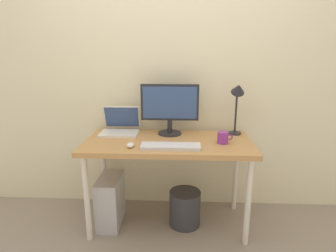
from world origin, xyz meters
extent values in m
plane|color=gray|center=(0.00, 0.00, 0.00)|extent=(6.00, 6.00, 0.00)
cube|color=beige|center=(0.00, 0.37, 1.30)|extent=(4.40, 0.04, 2.60)
cube|color=#B7844C|center=(0.00, 0.00, 0.72)|extent=(1.33, 0.63, 0.04)
cylinder|color=silver|center=(-0.60, -0.25, 0.35)|extent=(0.04, 0.04, 0.70)
cylinder|color=silver|center=(0.60, -0.25, 0.35)|extent=(0.04, 0.04, 0.70)
cylinder|color=silver|center=(-0.60, 0.25, 0.35)|extent=(0.04, 0.04, 0.70)
cylinder|color=silver|center=(0.60, 0.25, 0.35)|extent=(0.04, 0.04, 0.70)
cylinder|color=#232328|center=(0.01, 0.18, 0.74)|extent=(0.20, 0.20, 0.01)
cylinder|color=#232328|center=(0.01, 0.18, 0.81)|extent=(0.04, 0.04, 0.11)
cube|color=#232328|center=(0.01, 0.18, 1.01)|extent=(0.48, 0.03, 0.30)
cube|color=#334C7F|center=(0.01, 0.17, 1.01)|extent=(0.45, 0.01, 0.27)
cube|color=silver|center=(-0.42, 0.14, 0.75)|extent=(0.32, 0.22, 0.02)
cube|color=silver|center=(-0.42, 0.28, 0.86)|extent=(0.32, 0.07, 0.21)
cube|color=#334C7F|center=(-0.42, 0.27, 0.86)|extent=(0.30, 0.05, 0.18)
cylinder|color=#232328|center=(0.56, 0.21, 0.74)|extent=(0.11, 0.11, 0.01)
cylinder|color=#232328|center=(0.56, 0.21, 0.93)|extent=(0.02, 0.02, 0.35)
cone|color=#232328|center=(0.56, 0.17, 1.13)|extent=(0.11, 0.14, 0.13)
cube|color=silver|center=(0.03, -0.17, 0.75)|extent=(0.44, 0.14, 0.02)
ellipsoid|color=silver|center=(-0.27, -0.17, 0.75)|extent=(0.06, 0.09, 0.03)
cylinder|color=purple|center=(0.42, -0.05, 0.78)|extent=(0.08, 0.08, 0.09)
torus|color=purple|center=(0.48, -0.05, 0.79)|extent=(0.05, 0.01, 0.05)
cube|color=#B2B2B7|center=(-0.48, -0.03, 0.21)|extent=(0.18, 0.36, 0.42)
cylinder|color=#333338|center=(0.14, -0.02, 0.15)|extent=(0.26, 0.26, 0.30)
camera|label=1|loc=(0.10, -2.17, 1.44)|focal=30.58mm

